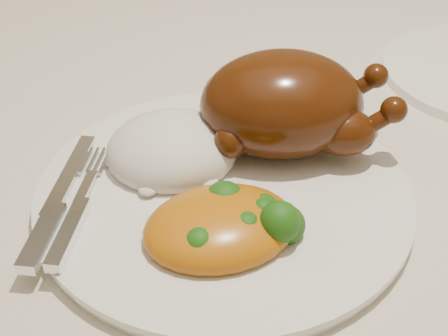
{
  "coord_description": "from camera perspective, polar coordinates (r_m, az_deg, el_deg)",
  "views": [
    {
      "loc": [
        -0.02,
        -0.49,
        1.1
      ],
      "look_at": [
        -0.05,
        -0.09,
        0.8
      ],
      "focal_mm": 50.0,
      "sensor_mm": 36.0,
      "label": 1
    }
  ],
  "objects": [
    {
      "name": "dinner_plate",
      "position": [
        0.52,
        -0.0,
        -2.33
      ],
      "size": [
        0.33,
        0.33,
        0.01
      ],
      "primitive_type": "cylinder",
      "rotation": [
        0.0,
        0.0,
        -0.1
      ],
      "color": "white",
      "rests_on": "tablecloth"
    },
    {
      "name": "rice_mound",
      "position": [
        0.54,
        -4.77,
        1.6
      ],
      "size": [
        0.13,
        0.13,
        0.06
      ],
      "rotation": [
        0.0,
        0.0,
        0.23
      ],
      "color": "white",
      "rests_on": "dinner_plate"
    },
    {
      "name": "tablecloth",
      "position": [
        0.61,
        4.64,
        0.23
      ],
      "size": [
        1.73,
        1.03,
        0.18
      ],
      "color": "beige",
      "rests_on": "dining_table"
    },
    {
      "name": "roast_chicken",
      "position": [
        0.54,
        5.74,
        5.86
      ],
      "size": [
        0.18,
        0.12,
        0.09
      ],
      "rotation": [
        0.0,
        0.0,
        0.11
      ],
      "color": "#441C07",
      "rests_on": "dinner_plate"
    },
    {
      "name": "mac_and_cheese",
      "position": [
        0.47,
        0.8,
        -5.18
      ],
      "size": [
        0.14,
        0.13,
        0.05
      ],
      "rotation": [
        0.0,
        0.0,
        0.36
      ],
      "color": "#C4700C",
      "rests_on": "dinner_plate"
    },
    {
      "name": "cutlery",
      "position": [
        0.5,
        -14.5,
        -4.08
      ],
      "size": [
        0.04,
        0.17,
        0.01
      ],
      "rotation": [
        0.0,
        0.0,
        -0.07
      ],
      "color": "silver",
      "rests_on": "dinner_plate"
    },
    {
      "name": "dining_table",
      "position": [
        0.66,
        4.33,
        -4.87
      ],
      "size": [
        1.6,
        0.9,
        0.76
      ],
      "color": "brown",
      "rests_on": "floor"
    }
  ]
}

